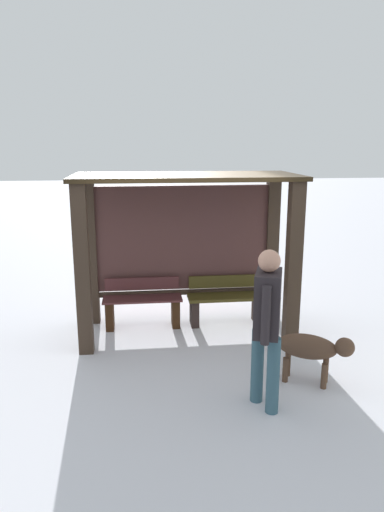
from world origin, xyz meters
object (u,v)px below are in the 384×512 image
bus_shelter (185,229)px  dog (312,348)px  bench_left_inside (143,305)px  bench_center_inside (226,302)px  person_walking (267,317)px

bus_shelter → dog: (1.33, -1.95, -1.11)m
bus_shelter → bench_left_inside: bearing=172.8°
bus_shelter → bench_center_inside: 1.38m
bench_center_inside → person_walking: bearing=-90.6°
person_walking → bench_left_inside: bearing=117.6°
dog → bench_center_inside: bearing=108.2°
bench_center_inside → dog: bearing=-71.8°
person_walking → bench_center_inside: bearing=89.4°
bench_left_inside → person_walking: bearing=-62.4°
bench_left_inside → person_walking: person_walking is taller
bench_left_inside → bench_center_inside: 1.33m
person_walking → dog: size_ratio=1.86×
person_walking → dog: 1.02m
dog → bench_left_inside: bearing=134.4°
bench_left_inside → dog: size_ratio=1.29×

